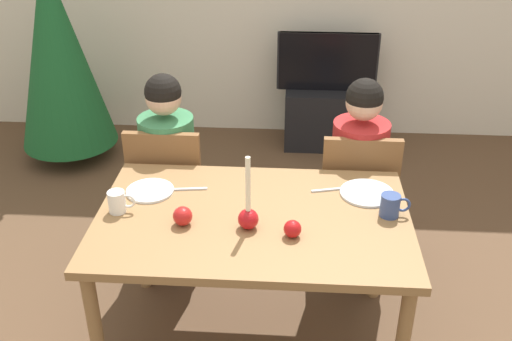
# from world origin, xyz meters

# --- Properties ---
(ground_plane) EXTENTS (7.68, 7.68, 0.00)m
(ground_plane) POSITION_xyz_m (0.00, 0.00, 0.00)
(ground_plane) COLOR brown
(dining_table) EXTENTS (1.40, 0.90, 0.75)m
(dining_table) POSITION_xyz_m (0.00, 0.00, 0.67)
(dining_table) COLOR olive
(dining_table) RESTS_ON ground
(chair_left) EXTENTS (0.40, 0.40, 0.90)m
(chair_left) POSITION_xyz_m (-0.51, 0.61, 0.51)
(chair_left) COLOR brown
(chair_left) RESTS_ON ground
(chair_right) EXTENTS (0.40, 0.40, 0.90)m
(chair_right) POSITION_xyz_m (0.52, 0.61, 0.51)
(chair_right) COLOR brown
(chair_right) RESTS_ON ground
(person_left_child) EXTENTS (0.30, 0.30, 1.17)m
(person_left_child) POSITION_xyz_m (-0.51, 0.64, 0.57)
(person_left_child) COLOR #33384C
(person_left_child) RESTS_ON ground
(person_right_child) EXTENTS (0.30, 0.30, 1.17)m
(person_right_child) POSITION_xyz_m (0.52, 0.64, 0.57)
(person_right_child) COLOR #33384C
(person_right_child) RESTS_ON ground
(tv_stand) EXTENTS (0.64, 0.40, 0.48)m
(tv_stand) POSITION_xyz_m (0.42, 2.30, 0.24)
(tv_stand) COLOR black
(tv_stand) RESTS_ON ground
(tv) EXTENTS (0.79, 0.05, 0.46)m
(tv) POSITION_xyz_m (0.42, 2.30, 0.71)
(tv) COLOR black
(tv) RESTS_ON tv_stand
(christmas_tree) EXTENTS (0.72, 0.72, 1.65)m
(christmas_tree) POSITION_xyz_m (-1.58, 1.92, 0.86)
(christmas_tree) COLOR brown
(christmas_tree) RESTS_ON ground
(candle_centerpiece) EXTENTS (0.09, 0.09, 0.34)m
(candle_centerpiece) POSITION_xyz_m (-0.01, -0.10, 0.82)
(candle_centerpiece) COLOR red
(candle_centerpiece) RESTS_ON dining_table
(plate_left) EXTENTS (0.23, 0.23, 0.01)m
(plate_left) POSITION_xyz_m (-0.50, 0.17, 0.76)
(plate_left) COLOR silver
(plate_left) RESTS_ON dining_table
(plate_right) EXTENTS (0.26, 0.26, 0.01)m
(plate_right) POSITION_xyz_m (0.52, 0.22, 0.76)
(plate_right) COLOR silver
(plate_right) RESTS_ON dining_table
(mug_left) EXTENTS (0.12, 0.08, 0.10)m
(mug_left) POSITION_xyz_m (-0.60, -0.01, 0.80)
(mug_left) COLOR white
(mug_left) RESTS_ON dining_table
(mug_right) EXTENTS (0.13, 0.09, 0.10)m
(mug_right) POSITION_xyz_m (0.61, 0.04, 0.80)
(mug_right) COLOR #33477F
(mug_right) RESTS_ON dining_table
(fork_left) EXTENTS (0.18, 0.04, 0.01)m
(fork_left) POSITION_xyz_m (-0.32, 0.21, 0.75)
(fork_left) COLOR silver
(fork_left) RESTS_ON dining_table
(fork_right) EXTENTS (0.18, 0.06, 0.01)m
(fork_right) POSITION_xyz_m (0.35, 0.25, 0.75)
(fork_right) COLOR silver
(fork_right) RESTS_ON dining_table
(apple_near_candle) EXTENTS (0.08, 0.08, 0.08)m
(apple_near_candle) POSITION_xyz_m (0.18, -0.15, 0.79)
(apple_near_candle) COLOR red
(apple_near_candle) RESTS_ON dining_table
(apple_by_left_plate) EXTENTS (0.09, 0.09, 0.09)m
(apple_by_left_plate) POSITION_xyz_m (-0.30, -0.09, 0.79)
(apple_by_left_plate) COLOR red
(apple_by_left_plate) RESTS_ON dining_table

